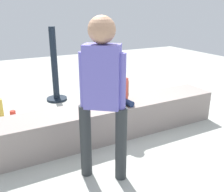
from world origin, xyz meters
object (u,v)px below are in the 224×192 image
Objects in this scene: adult_standing at (102,87)px; water_bottle_near_gift at (140,99)px; child_seated at (119,87)px; handbag_black_leather at (120,99)px; cake_plate at (103,102)px; party_cup_red at (13,114)px.

adult_standing reaches higher than water_bottle_near_gift.
adult_standing is at bearing -133.47° from water_bottle_near_gift.
child_seated is 1.61× the size of handbag_black_leather.
cake_plate reaches higher than water_bottle_near_gift.
handbag_black_leather reaches higher than party_cup_red.
cake_plate is 1.31m from water_bottle_near_gift.
party_cup_red is at bearing 135.59° from child_seated.
cake_plate is 1.09× the size of water_bottle_near_gift.
party_cup_red is 0.37× the size of handbag_black_leather.
child_seated is 4.34× the size of party_cup_red.
party_cup_red is (-0.98, 1.11, -0.39)m from cake_plate.
cake_plate is 0.75× the size of handbag_black_leather.
cake_plate is 1.14m from handbag_black_leather.
party_cup_red is (-1.19, 1.16, -0.58)m from child_seated.
cake_plate is at bearing -131.48° from handbag_black_leather.
handbag_black_leather is (1.10, 1.62, -0.81)m from adult_standing.
cake_plate is 1.53m from party_cup_red.
handbag_black_leather is at bearing 59.49° from child_seated.
child_seated is 1.26m from water_bottle_near_gift.
handbag_black_leather is (0.72, 0.81, -0.34)m from cake_plate.
child_seated is at bearing -15.73° from cake_plate.
child_seated reaches higher than water_bottle_near_gift.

